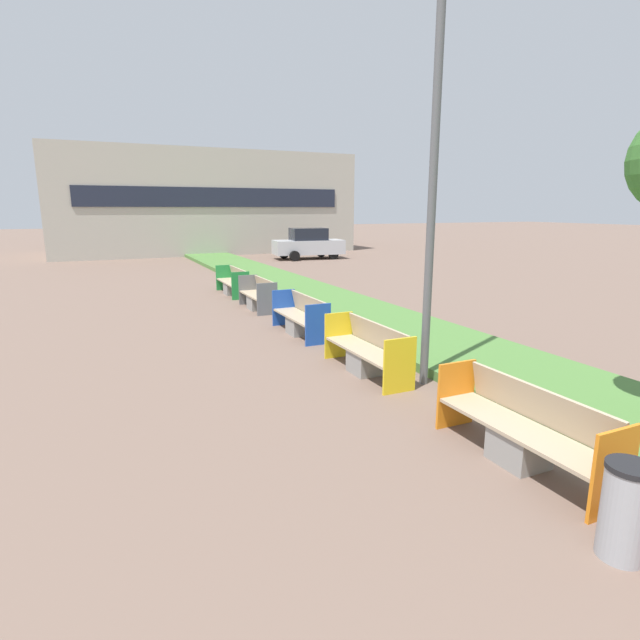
% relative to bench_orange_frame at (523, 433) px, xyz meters
% --- Properties ---
extents(planter_grass_strip, '(2.80, 120.00, 0.18)m').
position_rel_bench_orange_frame_xyz_m(planter_grass_strip, '(2.26, 5.60, -0.29)').
color(planter_grass_strip, '#4C7A38').
rests_on(planter_grass_strip, ground).
extents(building_backdrop, '(19.89, 8.36, 6.74)m').
position_rel_bench_orange_frame_xyz_m(building_backdrop, '(3.06, 32.54, 2.99)').
color(building_backdrop, '#B2AD9E').
rests_on(building_backdrop, ground).
extents(bench_orange_frame, '(0.65, 2.40, 0.94)m').
position_rel_bench_orange_frame_xyz_m(bench_orange_frame, '(0.00, 0.00, 0.00)').
color(bench_orange_frame, gray).
rests_on(bench_orange_frame, ground).
extents(bench_yellow_frame, '(0.65, 2.30, 0.94)m').
position_rel_bench_orange_frame_xyz_m(bench_yellow_frame, '(-0.00, 3.72, -0.00)').
color(bench_yellow_frame, gray).
rests_on(bench_yellow_frame, ground).
extents(bench_blue_frame, '(0.65, 2.24, 0.94)m').
position_rel_bench_orange_frame_xyz_m(bench_blue_frame, '(-0.00, 6.97, -0.00)').
color(bench_blue_frame, gray).
rests_on(bench_blue_frame, ground).
extents(bench_grey_frame, '(0.65, 1.93, 0.94)m').
position_rel_bench_orange_frame_xyz_m(bench_grey_frame, '(-0.01, 10.36, -0.01)').
color(bench_grey_frame, gray).
rests_on(bench_grey_frame, ground).
extents(bench_green_frame, '(0.65, 2.30, 0.94)m').
position_rel_bench_orange_frame_xyz_m(bench_green_frame, '(-0.00, 13.33, -0.00)').
color(bench_green_frame, gray).
rests_on(bench_green_frame, ground).
extents(litter_bin, '(0.42, 0.42, 0.89)m').
position_rel_bench_orange_frame_xyz_m(litter_bin, '(-0.49, -1.61, 0.07)').
color(litter_bin, '#9EA0A5').
rests_on(litter_bin, ground).
extents(street_lamp_post, '(0.24, 0.44, 8.73)m').
position_rel_bench_orange_frame_xyz_m(street_lamp_post, '(0.61, 2.80, 4.38)').
color(street_lamp_post, '#56595B').
rests_on(street_lamp_post, ground).
extents(parked_car_distant, '(4.39, 2.29, 1.86)m').
position_rel_bench_orange_frame_xyz_m(parked_car_distant, '(7.53, 24.04, 0.54)').
color(parked_car_distant, '#B7BABF').
rests_on(parked_car_distant, ground).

